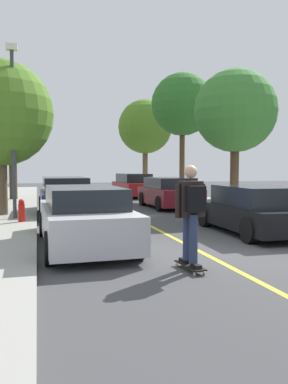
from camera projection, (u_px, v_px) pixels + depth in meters
The scene contains 16 objects.
ground at pixel (207, 255), 8.25m from camera, with size 80.00×80.00×0.00m, color #424244.
center_line at pixel (153, 227), 12.11m from camera, with size 0.12×39.20×0.01m, color gold.
parked_car_left_nearest at pixel (84, 217), 9.12m from camera, with size 1.97×4.64×1.37m.
parked_car_left_near at pixel (65, 196), 15.21m from camera, with size 1.93×4.26×1.44m.
parked_car_right_nearest at pixel (253, 210), 10.97m from camera, with size 1.94×4.21×1.31m.
parked_car_right_near at pixel (169, 193), 17.92m from camera, with size 2.01×4.03×1.36m.
parked_car_right_far at pixel (134, 185), 24.50m from camera, with size 2.01×4.33×1.43m.
street_tree_left_nearest at pixel (0, 114), 13.97m from camera, with size 3.72×3.72×5.44m.
street_tree_left_near at pixel (12, 108), 20.97m from camera, with size 4.03×4.03×6.84m.
street_tree_right_nearest at pixel (235, 111), 16.50m from camera, with size 3.43×3.43×5.73m.
street_tree_right_near at pixel (182, 105), 22.46m from camera, with size 3.51×3.51×6.98m.
street_tree_right_far at pixel (145, 127), 30.20m from camera, with size 4.09×4.09×6.81m.
fire_hydrant at pixel (22, 211), 12.31m from camera, with size 0.20×0.20×0.70m.
streetlamp at pixel (13, 120), 13.02m from camera, with size 0.36×0.24×5.66m.
skateboard at pixel (190, 266), 7.03m from camera, with size 0.31×0.86×0.10m.
skateboarder at pixel (191, 209), 6.93m from camera, with size 0.59×0.71×1.75m.
Camera 1 is at (-3.37, -7.54, 1.82)m, focal length 37.32 mm.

